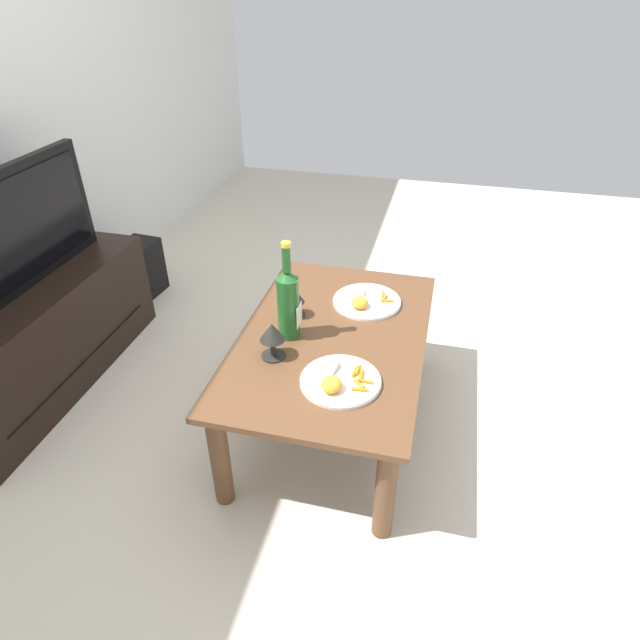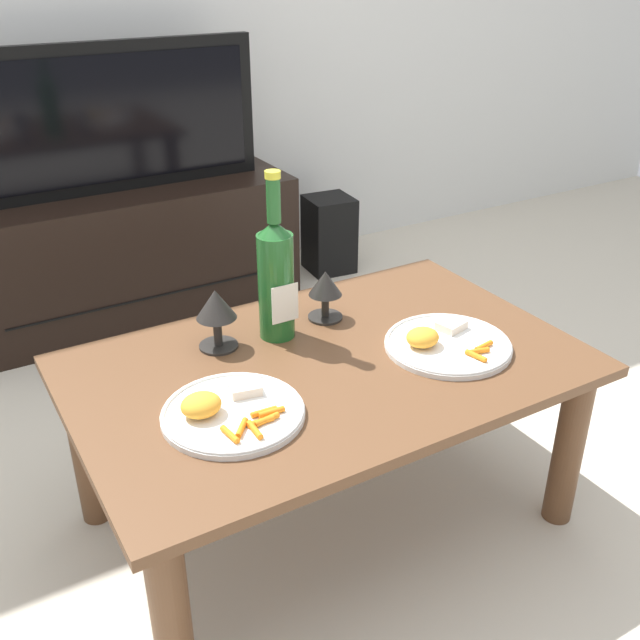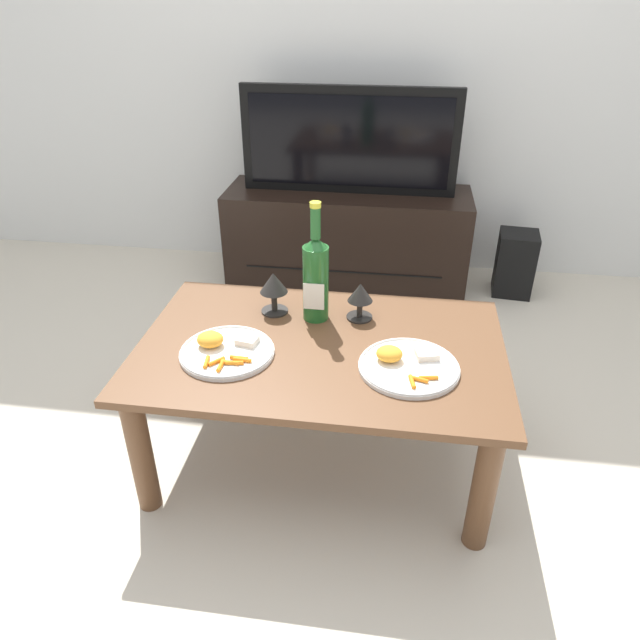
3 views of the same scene
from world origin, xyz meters
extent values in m
plane|color=beige|center=(0.00, 0.00, 0.00)|extent=(6.40, 6.40, 0.00)
cube|color=brown|center=(0.00, 0.00, 0.44)|extent=(1.12, 0.71, 0.03)
cylinder|color=brown|center=(-0.49, -0.29, 0.21)|extent=(0.07, 0.07, 0.42)
cylinder|color=brown|center=(0.49, -0.29, 0.21)|extent=(0.07, 0.07, 0.42)
cylinder|color=brown|center=(-0.49, 0.29, 0.21)|extent=(0.07, 0.07, 0.42)
cylinder|color=brown|center=(0.49, 0.29, 0.21)|extent=(0.07, 0.07, 0.42)
cube|color=black|center=(-0.05, 1.35, 0.25)|extent=(1.23, 0.41, 0.49)
cube|color=black|center=(-0.05, 1.14, 0.15)|extent=(0.98, 0.01, 0.01)
cube|color=black|center=(-0.05, 1.35, 0.74)|extent=(1.04, 0.04, 0.50)
cube|color=black|center=(-0.05, 1.32, 0.74)|extent=(0.96, 0.01, 0.42)
cube|color=black|center=(0.81, 1.33, 0.16)|extent=(0.20, 0.20, 0.33)
cylinder|color=#1E5923|center=(-0.04, 0.17, 0.57)|extent=(0.08, 0.08, 0.25)
cone|color=#1E5923|center=(-0.04, 0.17, 0.71)|extent=(0.08, 0.08, 0.04)
cylinder|color=#1E5923|center=(-0.04, 0.17, 0.78)|extent=(0.03, 0.03, 0.10)
cylinder|color=yellow|center=(-0.04, 0.17, 0.84)|extent=(0.03, 0.03, 0.02)
cube|color=silver|center=(-0.04, 0.12, 0.55)|extent=(0.07, 0.00, 0.09)
cylinder|color=black|center=(-0.18, 0.18, 0.45)|extent=(0.09, 0.09, 0.01)
cylinder|color=black|center=(-0.18, 0.18, 0.49)|extent=(0.02, 0.02, 0.07)
cone|color=black|center=(-0.18, 0.18, 0.56)|extent=(0.09, 0.09, 0.07)
cylinder|color=black|center=(0.10, 0.18, 0.45)|extent=(0.09, 0.09, 0.01)
cylinder|color=black|center=(0.10, 0.18, 0.48)|extent=(0.02, 0.02, 0.06)
cone|color=black|center=(0.10, 0.18, 0.54)|extent=(0.08, 0.08, 0.06)
cylinder|color=white|center=(-0.27, -0.09, 0.45)|extent=(0.28, 0.28, 0.01)
torus|color=white|center=(-0.27, -0.09, 0.46)|extent=(0.28, 0.28, 0.01)
ellipsoid|color=orange|center=(-0.33, -0.07, 0.48)|extent=(0.08, 0.07, 0.04)
cube|color=beige|center=(-0.22, -0.04, 0.47)|extent=(0.07, 0.06, 0.02)
cylinder|color=orange|center=(-0.31, -0.16, 0.47)|extent=(0.02, 0.05, 0.01)
cylinder|color=orange|center=(-0.28, -0.15, 0.47)|extent=(0.04, 0.05, 0.01)
cylinder|color=orange|center=(-0.26, -0.17, 0.47)|extent=(0.01, 0.05, 0.01)
cylinder|color=orange|center=(-0.23, -0.15, 0.47)|extent=(0.05, 0.02, 0.01)
cylinder|color=orange|center=(-0.24, -0.15, 0.47)|extent=(0.05, 0.01, 0.01)
cylinder|color=orange|center=(-0.21, -0.14, 0.47)|extent=(0.05, 0.01, 0.01)
cylinder|color=orange|center=(-0.22, -0.13, 0.47)|extent=(0.05, 0.01, 0.01)
cylinder|color=white|center=(0.27, -0.09, 0.45)|extent=(0.29, 0.29, 0.01)
torus|color=white|center=(0.27, -0.09, 0.46)|extent=(0.29, 0.29, 0.01)
ellipsoid|color=orange|center=(0.21, -0.07, 0.48)|extent=(0.08, 0.07, 0.04)
cube|color=beige|center=(0.32, -0.04, 0.47)|extent=(0.07, 0.07, 0.02)
cylinder|color=orange|center=(0.28, -0.17, 0.47)|extent=(0.02, 0.05, 0.01)
cylinder|color=orange|center=(0.30, -0.16, 0.47)|extent=(0.05, 0.03, 0.01)
cylinder|color=orange|center=(0.32, -0.15, 0.47)|extent=(0.05, 0.02, 0.01)
camera|label=1|loc=(-1.66, -0.36, 1.65)|focal=30.09mm
camera|label=2|loc=(-0.72, -1.19, 1.27)|focal=40.81mm
camera|label=3|loc=(0.21, -1.48, 1.42)|focal=32.66mm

